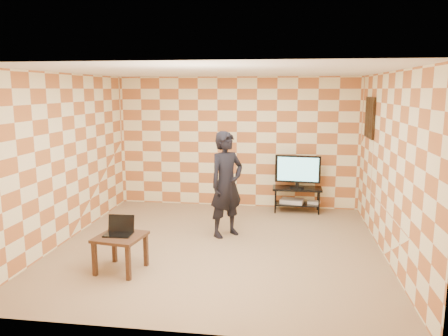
{
  "coord_description": "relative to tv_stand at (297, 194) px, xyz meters",
  "views": [
    {
      "loc": [
        1.0,
        -6.48,
        2.44
      ],
      "look_at": [
        0.0,
        0.6,
        1.15
      ],
      "focal_mm": 35.0,
      "sensor_mm": 36.0,
      "label": 1
    }
  ],
  "objects": [
    {
      "name": "floor",
      "position": [
        -1.26,
        -2.19,
        -0.37
      ],
      "size": [
        5.0,
        5.0,
        0.0
      ],
      "primitive_type": "plane",
      "color": "#9D8061",
      "rests_on": "ground"
    },
    {
      "name": "wall_back",
      "position": [
        -1.26,
        0.31,
        0.98
      ],
      "size": [
        5.0,
        0.02,
        2.7
      ],
      "primitive_type": "cube",
      "color": "#FFF0BC",
      "rests_on": "ground"
    },
    {
      "name": "wall_front",
      "position": [
        -1.26,
        -4.69,
        0.98
      ],
      "size": [
        5.0,
        0.02,
        2.7
      ],
      "primitive_type": "cube",
      "color": "#FFF0BC",
      "rests_on": "ground"
    },
    {
      "name": "wall_left",
      "position": [
        -3.76,
        -2.19,
        0.98
      ],
      "size": [
        0.02,
        5.0,
        2.7
      ],
      "primitive_type": "cube",
      "color": "#FFF0BC",
      "rests_on": "ground"
    },
    {
      "name": "wall_right",
      "position": [
        1.24,
        -2.19,
        0.98
      ],
      "size": [
        0.02,
        5.0,
        2.7
      ],
      "primitive_type": "cube",
      "color": "#FFF0BC",
      "rests_on": "ground"
    },
    {
      "name": "ceiling",
      "position": [
        -1.26,
        -2.19,
        2.33
      ],
      "size": [
        5.0,
        5.0,
        0.02
      ],
      "primitive_type": "cube",
      "color": "white",
      "rests_on": "wall_back"
    },
    {
      "name": "wall_art",
      "position": [
        1.21,
        -0.64,
        1.58
      ],
      "size": [
        0.04,
        0.72,
        0.72
      ],
      "color": "black",
      "rests_on": "wall_right"
    },
    {
      "name": "tv_stand",
      "position": [
        0.0,
        0.0,
        0.0
      ],
      "size": [
        0.97,
        0.44,
        0.5
      ],
      "color": "black",
      "rests_on": "floor"
    },
    {
      "name": "tv",
      "position": [
        0.0,
        -0.0,
        0.5
      ],
      "size": [
        0.9,
        0.19,
        0.65
      ],
      "color": "black",
      "rests_on": "tv_stand"
    },
    {
      "name": "dvd_player",
      "position": [
        -0.09,
        0.03,
        -0.16
      ],
      "size": [
        0.5,
        0.4,
        0.08
      ],
      "primitive_type": "cube",
      "rotation": [
        0.0,
        0.0,
        -0.19
      ],
      "color": "silver",
      "rests_on": "tv_stand"
    },
    {
      "name": "game_console",
      "position": [
        0.34,
        0.02,
        -0.17
      ],
      "size": [
        0.26,
        0.22,
        0.05
      ],
      "primitive_type": "cube",
      "rotation": [
        0.0,
        0.0,
        -0.21
      ],
      "color": "silver",
      "rests_on": "tv_stand"
    },
    {
      "name": "side_table",
      "position": [
        -2.43,
        -3.3,
        0.05
      ],
      "size": [
        0.68,
        0.68,
        0.5
      ],
      "color": "#371C10",
      "rests_on": "floor"
    },
    {
      "name": "laptop",
      "position": [
        -2.46,
        -3.23,
        0.19
      ],
      "size": [
        0.37,
        0.3,
        0.24
      ],
      "color": "black",
      "rests_on": "side_table"
    },
    {
      "name": "person",
      "position": [
        -1.21,
        -1.64,
        0.52
      ],
      "size": [
        0.76,
        0.76,
        1.77
      ],
      "primitive_type": "imported",
      "rotation": [
        0.0,
        0.0,
        0.79
      ],
      "color": "black",
      "rests_on": "floor"
    }
  ]
}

